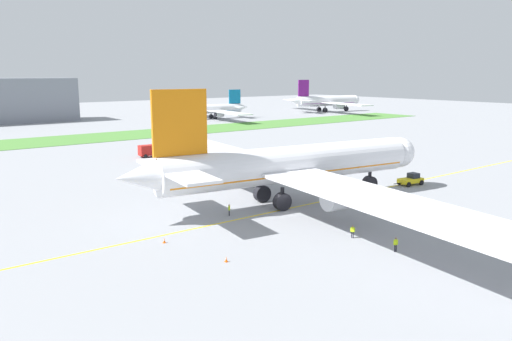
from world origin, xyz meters
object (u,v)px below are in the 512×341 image
(ground_crew_marshaller_front, at_px, (396,243))
(ground_crew_wingwalker_starboard, at_px, (353,230))
(parked_airliner_far_outer, at_px, (326,101))
(pushback_tug, at_px, (411,180))
(traffic_cone_near_nose, at_px, (164,241))
(parked_airliner_far_right, at_px, (209,109))
(traffic_cone_port_wing, at_px, (226,259))
(airliner_foreground, at_px, (287,165))
(service_truck_baggage_loader, at_px, (150,150))
(ground_crew_wingwalker_port, at_px, (229,209))

(ground_crew_marshaller_front, xyz_separation_m, ground_crew_wingwalker_starboard, (-0.12, 6.27, -0.06))
(ground_crew_marshaller_front, relative_size, parked_airliner_far_outer, 0.02)
(pushback_tug, distance_m, ground_crew_wingwalker_starboard, 34.13)
(traffic_cone_near_nose, bearing_deg, parked_airliner_far_right, 55.73)
(ground_crew_marshaller_front, distance_m, traffic_cone_port_wing, 19.19)
(airliner_foreground, height_order, parked_airliner_far_outer, airliner_foreground)
(service_truck_baggage_loader, bearing_deg, pushback_tug, -67.75)
(traffic_cone_near_nose, bearing_deg, traffic_cone_port_wing, -76.09)
(ground_crew_marshaller_front, relative_size, traffic_cone_port_wing, 2.90)
(traffic_cone_near_nose, height_order, traffic_cone_port_wing, same)
(ground_crew_wingwalker_starboard, distance_m, traffic_cone_port_wing, 17.00)
(traffic_cone_near_nose, xyz_separation_m, parked_airliner_far_right, (93.95, 137.87, 4.04))
(ground_crew_marshaller_front, bearing_deg, airliner_foreground, 79.52)
(airliner_foreground, bearing_deg, parked_airliner_far_right, 62.11)
(ground_crew_marshaller_front, height_order, traffic_cone_near_nose, ground_crew_marshaller_front)
(ground_crew_wingwalker_port, xyz_separation_m, ground_crew_marshaller_front, (6.50, -23.56, -0.00))
(traffic_cone_near_nose, distance_m, parked_airliner_far_right, 166.88)
(parked_airliner_far_right, relative_size, parked_airliner_far_outer, 0.91)
(ground_crew_wingwalker_port, height_order, traffic_cone_near_nose, ground_crew_wingwalker_port)
(ground_crew_marshaller_front, bearing_deg, service_truck_baggage_loader, 84.44)
(traffic_cone_port_wing, xyz_separation_m, service_truck_baggage_loader, (24.42, 68.48, 1.28))
(ground_crew_wingwalker_starboard, height_order, parked_airliner_far_outer, parked_airliner_far_outer)
(traffic_cone_near_nose, height_order, parked_airliner_far_outer, parked_airliner_far_outer)
(airliner_foreground, height_order, traffic_cone_port_wing, airliner_foreground)
(ground_crew_wingwalker_starboard, xyz_separation_m, parked_airliner_far_outer, (145.55, 148.25, 4.71))
(parked_airliner_far_right, bearing_deg, parked_airliner_far_outer, -1.67)
(ground_crew_marshaller_front, distance_m, parked_airliner_far_right, 173.53)
(traffic_cone_port_wing, bearing_deg, airliner_foreground, 34.44)
(airliner_foreground, bearing_deg, pushback_tug, -7.68)
(airliner_foreground, height_order, service_truck_baggage_loader, airliner_foreground)
(parked_airliner_far_right, bearing_deg, airliner_foreground, -117.89)
(ground_crew_wingwalker_starboard, relative_size, traffic_cone_port_wing, 2.74)
(ground_crew_wingwalker_port, distance_m, parked_airliner_far_outer, 200.64)
(pushback_tug, xyz_separation_m, ground_crew_wingwalker_port, (-37.58, 3.46, 0.04))
(pushback_tug, distance_m, traffic_cone_near_nose, 50.34)
(airliner_foreground, bearing_deg, parked_airliner_far_outer, 42.84)
(pushback_tug, bearing_deg, ground_crew_marshaller_front, -147.10)
(ground_crew_wingwalker_port, bearing_deg, service_truck_baggage_loader, 75.43)
(traffic_cone_near_nose, distance_m, traffic_cone_port_wing, 9.87)
(airliner_foreground, height_order, traffic_cone_near_nose, airliner_foreground)
(traffic_cone_near_nose, xyz_separation_m, traffic_cone_port_wing, (2.37, -9.58, 0.00))
(ground_crew_wingwalker_starboard, bearing_deg, airliner_foreground, 75.51)
(service_truck_baggage_loader, bearing_deg, ground_crew_marshaller_front, -95.56)
(service_truck_baggage_loader, distance_m, parked_airliner_far_right, 103.70)
(airliner_foreground, bearing_deg, ground_crew_marshaller_front, -100.48)
(airliner_foreground, bearing_deg, ground_crew_wingwalker_port, -179.24)
(traffic_cone_port_wing, relative_size, parked_airliner_far_outer, 0.01)
(ground_crew_marshaller_front, bearing_deg, parked_airliner_far_outer, 46.74)
(ground_crew_marshaller_front, bearing_deg, ground_crew_wingwalker_port, 105.42)
(parked_airliner_far_outer, bearing_deg, ground_crew_wingwalker_starboard, -134.47)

